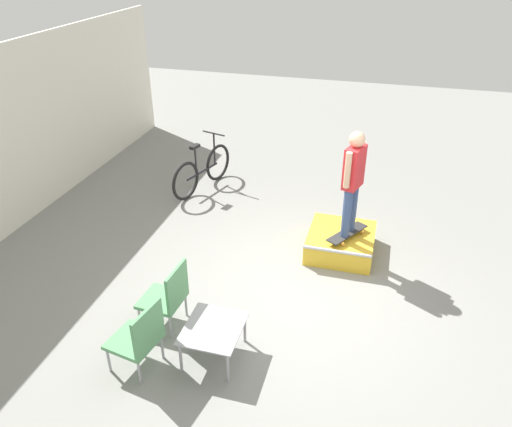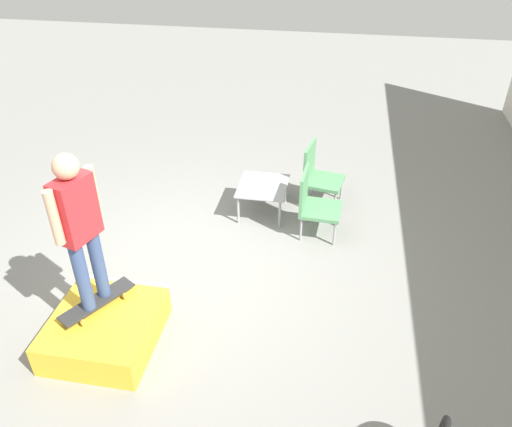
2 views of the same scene
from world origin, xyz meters
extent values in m
plane|color=gray|center=(0.00, 0.00, 0.00)|extent=(24.00, 24.00, 0.00)
cube|color=gold|center=(1.35, -0.45, 0.17)|extent=(1.09, 1.03, 0.35)
cylinder|color=#B7B7BC|center=(0.80, -0.45, 0.35)|extent=(0.05, 1.03, 0.05)
cube|color=#2D2D2D|center=(1.23, -0.54, 0.44)|extent=(0.79, 0.58, 0.02)
cylinder|color=gold|center=(1.50, -0.57, 0.40)|extent=(0.06, 0.05, 0.05)
cylinder|color=gold|center=(1.38, -0.76, 0.40)|extent=(0.06, 0.05, 0.05)
cylinder|color=gold|center=(1.07, -0.31, 0.40)|extent=(0.06, 0.05, 0.05)
cylinder|color=gold|center=(0.95, -0.51, 0.40)|extent=(0.06, 0.05, 0.05)
cylinder|color=#384C7A|center=(1.12, -0.51, 0.84)|extent=(0.13, 0.13, 0.79)
cylinder|color=#384C7A|center=(1.33, -0.57, 0.84)|extent=(0.13, 0.13, 0.79)
cube|color=red|center=(1.23, -0.54, 1.55)|extent=(0.42, 0.30, 0.62)
cylinder|color=#D8A884|center=(1.00, -0.47, 1.59)|extent=(0.09, 0.09, 0.53)
cylinder|color=#D8A884|center=(1.45, -0.61, 1.59)|extent=(0.09, 0.09, 0.53)
sphere|color=#D8A884|center=(1.23, -0.54, 1.97)|extent=(0.23, 0.23, 0.23)
cube|color=#9E9EA3|center=(-1.34, 0.74, 0.44)|extent=(0.76, 0.68, 0.02)
cylinder|color=#9E9EA3|center=(-1.67, 0.45, 0.21)|extent=(0.04, 0.04, 0.43)
cylinder|color=#9E9EA3|center=(-1.01, 0.45, 0.21)|extent=(0.04, 0.04, 0.43)
cylinder|color=#9E9EA3|center=(-1.67, 1.03, 0.21)|extent=(0.04, 0.04, 0.43)
cylinder|color=#9E9EA3|center=(-1.01, 1.03, 0.21)|extent=(0.04, 0.04, 0.43)
cylinder|color=#99999E|center=(-1.47, 1.76, 0.18)|extent=(0.03, 0.03, 0.35)
cylinder|color=#99999E|center=(-1.90, 1.84, 0.18)|extent=(0.03, 0.03, 0.35)
cylinder|color=#99999E|center=(-1.55, 1.32, 0.18)|extent=(0.03, 0.03, 0.35)
cylinder|color=#99999E|center=(-1.98, 1.40, 0.18)|extent=(0.03, 0.03, 0.35)
cube|color=#569360|center=(-1.73, 1.58, 0.38)|extent=(0.60, 0.60, 0.05)
cube|color=#569360|center=(-1.77, 1.34, 0.66)|extent=(0.52, 0.13, 0.51)
cylinder|color=#99999E|center=(-0.73, 1.79, 0.18)|extent=(0.03, 0.03, 0.35)
cylinder|color=#99999E|center=(-1.17, 1.81, 0.18)|extent=(0.03, 0.03, 0.35)
cylinder|color=#99999E|center=(-0.75, 1.35, 0.18)|extent=(0.03, 0.03, 0.35)
cylinder|color=#99999E|center=(-1.19, 1.37, 0.18)|extent=(0.03, 0.03, 0.35)
cube|color=#569360|center=(-0.96, 1.58, 0.38)|extent=(0.55, 0.55, 0.05)
cube|color=#569360|center=(-0.97, 1.34, 0.66)|extent=(0.52, 0.07, 0.51)
camera|label=1|loc=(-5.48, -0.93, 4.50)|focal=35.00mm
camera|label=2|loc=(4.61, 1.69, 3.96)|focal=35.00mm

